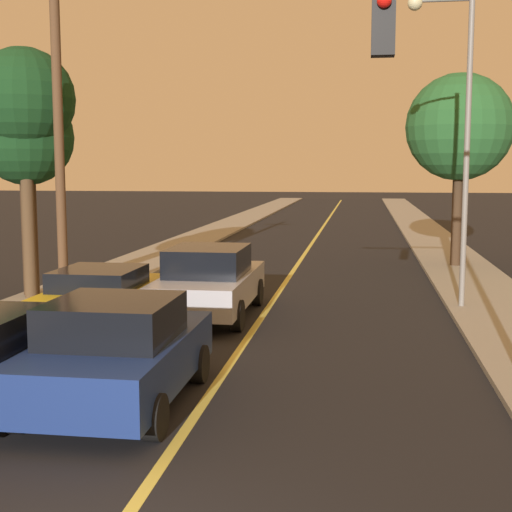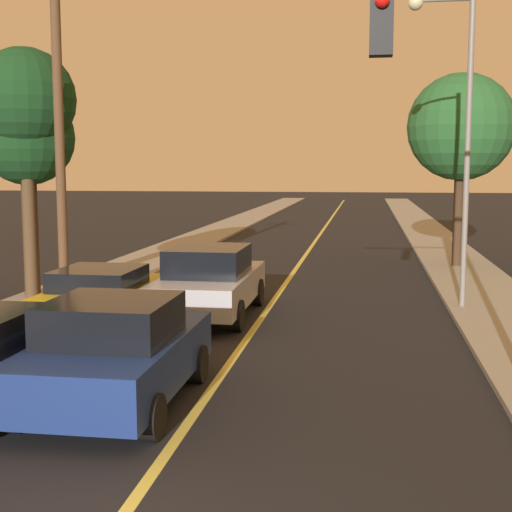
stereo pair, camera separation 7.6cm
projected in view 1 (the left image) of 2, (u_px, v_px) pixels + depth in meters
The scene contains 12 objects.
road_surface at pixel (322, 229), 41.43m from camera, with size 8.95×80.00×0.01m.
sidewalk_left at pixel (225, 227), 42.27m from camera, with size 2.50×80.00×0.12m.
sidewalk_right at pixel (422, 229), 40.59m from camera, with size 2.50×80.00×0.12m.
car_near_lane_front at pixel (117, 352), 10.61m from camera, with size 2.11×4.15×1.64m.
car_near_lane_second at pixel (210, 281), 17.00m from camera, with size 2.09×4.80×1.70m.
car_outer_lane_second at pixel (102, 298), 15.41m from camera, with size 2.01×4.20×1.42m.
traffic_signal_mast at pixel (484, 111), 9.62m from camera, with size 4.29×0.42×6.26m.
streetlamp_right at pixel (454, 112), 17.31m from camera, with size 1.59×0.36×7.57m.
utility_pole_left at pixel (59, 132), 17.45m from camera, with size 1.60×0.24×8.28m.
tree_left_near at pixel (26, 141), 18.98m from camera, with size 2.54×2.54×5.51m.
tree_left_far at pixel (24, 102), 18.41m from camera, with size 2.65×2.65×6.53m.
tree_right_near at pixel (460, 128), 24.68m from camera, with size 3.71×3.71×6.69m.
Camera 1 is at (2.33, -5.42, 3.55)m, focal length 50.00 mm.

